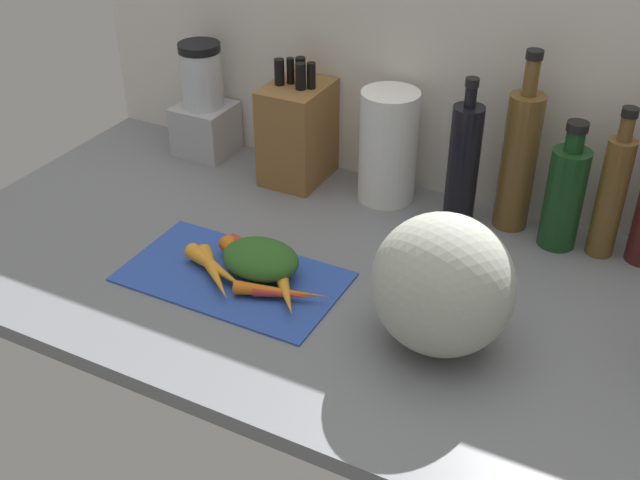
{
  "coord_description": "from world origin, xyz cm",
  "views": [
    {
      "loc": [
        44.98,
        -106.51,
        83.02
      ],
      "look_at": [
        -4.97,
        -10.02,
        13.04
      ],
      "focal_mm": 44.11,
      "sensor_mm": 36.0,
      "label": 1
    }
  ],
  "objects": [
    {
      "name": "ground_plane",
      "position": [
        0.0,
        0.0,
        -1.5
      ],
      "size": [
        170.0,
        80.0,
        3.0
      ],
      "primitive_type": "cube",
      "color": "slate"
    },
    {
      "name": "wall_back",
      "position": [
        0.0,
        38.5,
        30.0
      ],
      "size": [
        170.0,
        3.0,
        60.0
      ],
      "primitive_type": "cube",
      "color": "silver",
      "rests_on": "ground_plane"
    },
    {
      "name": "cutting_board",
      "position": [
        -22.49,
        -10.55,
        0.4
      ],
      "size": [
        39.82,
        22.77,
        0.8
      ],
      "primitive_type": "cube",
      "color": "#2D51B7",
      "rests_on": "ground_plane"
    },
    {
      "name": "carrot_0",
      "position": [
        -24.23,
        -13.72,
        2.32
      ],
      "size": [
        13.84,
        12.61,
        3.04
      ],
      "primitive_type": "cone",
      "rotation": [
        0.0,
        1.57,
        -0.72
      ],
      "color": "orange",
      "rests_on": "cutting_board"
    },
    {
      "name": "carrot_1",
      "position": [
        -10.74,
        -12.91,
        1.9
      ],
      "size": [
        10.54,
        4.83,
        2.2
      ],
      "primitive_type": "cone",
      "rotation": [
        0.0,
        1.57,
        0.27
      ],
      "color": "red",
      "rests_on": "cutting_board"
    },
    {
      "name": "carrot_2",
      "position": [
        -22.8,
        -7.65,
        2.51
      ],
      "size": [
        11.53,
        9.27,
        3.41
      ],
      "primitive_type": "cone",
      "rotation": [
        0.0,
        1.57,
        -0.59
      ],
      "color": "orange",
      "rests_on": "cutting_board"
    },
    {
      "name": "carrot_3",
      "position": [
        -20.16,
        -3.82,
        2.21
      ],
      "size": [
        15.24,
        4.5,
        2.82
      ],
      "primitive_type": "cone",
      "rotation": [
        0.0,
        1.57,
        -0.11
      ],
      "color": "red",
      "rests_on": "cutting_board"
    },
    {
      "name": "carrot_4",
      "position": [
        -11.15,
        -12.7,
        2.08
      ],
      "size": [
        16.65,
        7.55,
        2.56
      ],
      "primitive_type": "cone",
      "rotation": [
        0.0,
        1.57,
        0.31
      ],
      "color": "orange",
      "rests_on": "cutting_board"
    },
    {
      "name": "carrot_5",
      "position": [
        -10.57,
        -12.29,
        2.4
      ],
      "size": [
        11.17,
        12.84,
        3.2
      ],
      "primitive_type": "cone",
      "rotation": [
        0.0,
        1.57,
        -0.9
      ],
      "color": "orange",
      "rests_on": "cutting_board"
    },
    {
      "name": "carrot_6",
      "position": [
        -24.29,
        -12.4,
        2.36
      ],
      "size": [
        16.95,
        8.81,
        3.12
      ],
      "primitive_type": "cone",
      "rotation": [
        0.0,
        1.57,
        -0.36
      ],
      "color": "orange",
      "rests_on": "cutting_board"
    },
    {
      "name": "carrot_greens_pile",
      "position": [
        -18.04,
        -7.88,
        3.86
      ],
      "size": [
        14.48,
        11.14,
        6.13
      ],
      "primitive_type": "ellipsoid",
      "color": "#2D6023",
      "rests_on": "cutting_board"
    },
    {
      "name": "winter_squash",
      "position": [
        16.7,
        -10.8,
        11.63
      ],
      "size": [
        22.6,
        20.92,
        23.25
      ],
      "primitive_type": "ellipsoid",
      "color": "#B2B7A8",
      "rests_on": "ground_plane"
    },
    {
      "name": "knife_block",
      "position": [
        -30.52,
        28.81,
        11.14
      ],
      "size": [
        12.16,
        15.78,
        27.09
      ],
      "color": "olive",
      "rests_on": "ground_plane"
    },
    {
      "name": "blender_appliance",
      "position": [
        -55.73,
        30.21,
        11.28
      ],
      "size": [
        12.31,
        12.31,
        26.24
      ],
      "color": "#B2B2B7",
      "rests_on": "ground_plane"
    },
    {
      "name": "paper_towel_roll",
      "position": [
        -9.68,
        29.5,
        11.88
      ],
      "size": [
        11.96,
        11.96,
        23.76
      ],
      "primitive_type": "cylinder",
      "color": "white",
      "rests_on": "ground_plane"
    },
    {
      "name": "bottle_0",
      "position": [
        7.2,
        26.92,
        12.95
      ],
      "size": [
        6.16,
        6.16,
        30.52
      ],
      "color": "black",
      "rests_on": "ground_plane"
    },
    {
      "name": "bottle_1",
      "position": [
        16.86,
        30.75,
        14.74
      ],
      "size": [
        6.83,
        6.83,
        36.14
      ],
      "color": "brown",
      "rests_on": "ground_plane"
    },
    {
      "name": "bottle_2",
      "position": [
        26.83,
        27.89,
        10.77
      ],
      "size": [
        7.22,
        7.22,
        25.48
      ],
      "color": "#19421E",
      "rests_on": "ground_plane"
    },
    {
      "name": "bottle_3",
      "position": [
        34.83,
        28.6,
        12.67
      ],
      "size": [
        5.13,
        5.13,
        29.54
      ],
      "color": "brown",
      "rests_on": "ground_plane"
    }
  ]
}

